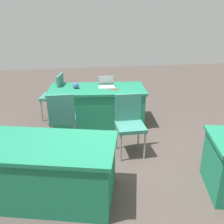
# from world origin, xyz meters

# --- Properties ---
(ground_plane) EXTENTS (14.40, 14.40, 0.00)m
(ground_plane) POSITION_xyz_m (0.00, 0.00, 0.00)
(ground_plane) COLOR #4C423D
(table_foreground) EXTENTS (1.97, 1.05, 0.74)m
(table_foreground) POSITION_xyz_m (0.08, -1.83, 0.37)
(table_foreground) COLOR #1E7A56
(table_foreground) RESTS_ON ground
(table_mid_left) EXTENTS (1.82, 1.24, 0.74)m
(table_mid_left) POSITION_xyz_m (0.90, 0.35, 0.37)
(table_mid_left) COLOR #1E7A56
(table_mid_left) RESTS_ON ground
(chair_near_front) EXTENTS (0.45, 0.45, 0.97)m
(chair_near_front) POSITION_xyz_m (0.75, -0.91, 0.56)
(chair_near_front) COLOR #9E9993
(chair_near_front) RESTS_ON ground
(chair_tucked_left) EXTENTS (0.45, 0.45, 0.96)m
(chair_tucked_left) POSITION_xyz_m (-0.32, -0.56, 0.55)
(chair_tucked_left) COLOR #9E9993
(chair_tucked_left) RESTS_ON ground
(chair_tucked_right) EXTENTS (0.52, 0.52, 0.96)m
(chair_tucked_right) POSITION_xyz_m (0.93, -2.19, 0.55)
(chair_tucked_right) COLOR #9E9993
(chair_tucked_right) RESTS_ON ground
(laptop_silver) EXTENTS (0.33, 0.30, 0.21)m
(laptop_silver) POSITION_xyz_m (-0.12, -1.88, 0.78)
(laptop_silver) COLOR silver
(laptop_silver) RESTS_ON table_foreground
(yarn_ball) EXTENTS (0.12, 0.12, 0.12)m
(yarn_ball) POSITION_xyz_m (0.49, -1.86, 0.80)
(yarn_ball) COLOR #3F5999
(yarn_ball) RESTS_ON table_foreground
(scissors_red) EXTENTS (0.18, 0.05, 0.01)m
(scissors_red) POSITION_xyz_m (-0.25, -1.65, 0.75)
(scissors_red) COLOR red
(scissors_red) RESTS_ON table_foreground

